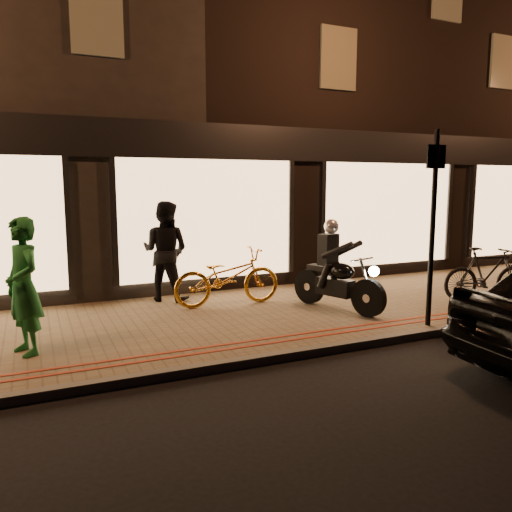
{
  "coord_description": "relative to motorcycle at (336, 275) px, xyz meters",
  "views": [
    {
      "loc": [
        -3.25,
        -5.56,
        2.31
      ],
      "look_at": [
        0.21,
        2.09,
        1.1
      ],
      "focal_mm": 35.0,
      "sensor_mm": 36.0,
      "label": 1
    }
  ],
  "objects": [
    {
      "name": "ground",
      "position": [
        -1.57,
        -1.7,
        -0.73
      ],
      "size": [
        90.0,
        90.0,
        0.0
      ],
      "primitive_type": "plane",
      "color": "black",
      "rests_on": "ground"
    },
    {
      "name": "sidewalk",
      "position": [
        -1.57,
        0.3,
        -0.67
      ],
      "size": [
        50.0,
        4.0,
        0.12
      ],
      "primitive_type": "cube",
      "color": "#746548",
      "rests_on": "ground"
    },
    {
      "name": "sign_post",
      "position": [
        0.77,
        -1.45,
        1.06
      ],
      "size": [
        0.35,
        0.08,
        3.0
      ],
      "rotation": [
        0.0,
        0.0,
        0.0
      ],
      "color": "black",
      "rests_on": "sidewalk"
    },
    {
      "name": "kerb_stone",
      "position": [
        -1.57,
        -1.65,
        -0.67
      ],
      "size": [
        50.0,
        0.14,
        0.12
      ],
      "primitive_type": "cube",
      "color": "#59544C",
      "rests_on": "ground"
    },
    {
      "name": "bicycle_gold",
      "position": [
        -1.63,
        1.07,
        -0.09
      ],
      "size": [
        2.01,
        0.77,
        1.04
      ],
      "primitive_type": "imported",
      "rotation": [
        0.0,
        0.0,
        1.53
      ],
      "color": "#C48122",
      "rests_on": "sidewalk"
    },
    {
      "name": "person_dark",
      "position": [
        -2.54,
        1.93,
        0.33
      ],
      "size": [
        1.16,
        1.13,
        1.88
      ],
      "primitive_type": "imported",
      "rotation": [
        0.0,
        0.0,
        2.47
      ],
      "color": "black",
      "rests_on": "sidewalk"
    },
    {
      "name": "building_row",
      "position": [
        -1.57,
        7.29,
        3.51
      ],
      "size": [
        48.0,
        10.11,
        8.5
      ],
      "color": "black",
      "rests_on": "ground"
    },
    {
      "name": "bicycle_dark",
      "position": [
        2.97,
        -0.63,
        -0.1
      ],
      "size": [
        1.77,
        0.97,
        1.03
      ],
      "primitive_type": "imported",
      "rotation": [
        0.0,
        0.0,
        1.27
      ],
      "color": "black",
      "rests_on": "sidewalk"
    },
    {
      "name": "red_kerb_lines",
      "position": [
        -1.57,
        -1.15,
        -0.61
      ],
      "size": [
        50.0,
        0.26,
        0.01
      ],
      "color": "maroon",
      "rests_on": "sidewalk"
    },
    {
      "name": "motorcycle",
      "position": [
        0.0,
        0.0,
        0.0
      ],
      "size": [
        0.81,
        1.88,
        1.59
      ],
      "rotation": [
        0.0,
        0.0,
        0.32
      ],
      "color": "black",
      "rests_on": "sidewalk"
    },
    {
      "name": "person_green",
      "position": [
        -4.96,
        -0.32,
        0.28
      ],
      "size": [
        0.65,
        0.77,
        1.78
      ],
      "primitive_type": "imported",
      "rotation": [
        0.0,
        0.0,
        -1.16
      ],
      "color": "#1C692D",
      "rests_on": "sidewalk"
    }
  ]
}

